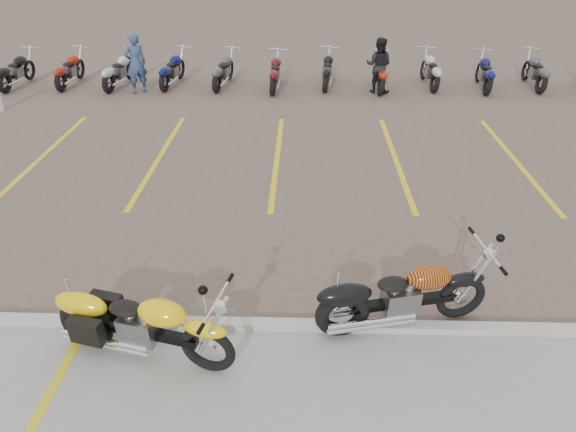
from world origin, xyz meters
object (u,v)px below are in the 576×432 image
object	(u,v)px
person_b	(379,65)
person_a	(136,63)
flame_cruiser	(398,297)
yellow_cruiser	(141,325)

from	to	relation	value
person_b	person_a	bearing A→B (deg)	20.02
flame_cruiser	person_b	world-z (taller)	person_b
yellow_cruiser	person_b	xyz separation A→B (m)	(4.23, 12.02, 0.34)
yellow_cruiser	person_a	xyz separation A→B (m)	(-3.20, 11.76, 0.41)
person_a	person_b	xyz separation A→B (m)	(7.42, 0.26, -0.07)
flame_cruiser	person_b	xyz separation A→B (m)	(1.00, 11.35, 0.35)
person_a	person_b	size ratio (longest dim) A/B	1.08
yellow_cruiser	flame_cruiser	distance (m)	3.30
yellow_cruiser	person_a	world-z (taller)	person_a
yellow_cruiser	person_a	distance (m)	12.20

